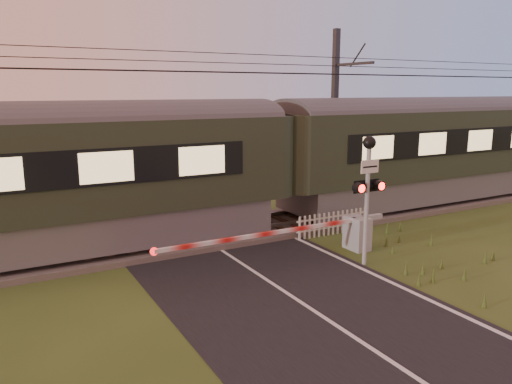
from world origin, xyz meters
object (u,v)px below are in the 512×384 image
train (274,161)px  picket_fence (333,223)px  catenary_mast (335,115)px  crossing_signal (368,178)px  boom_gate (346,233)px

train → picket_fence: size_ratio=15.48×
catenary_mast → picket_fence: bearing=-127.2°
train → crossing_signal: size_ratio=12.49×
boom_gate → catenary_mast: bearing=56.0°
train → catenary_mast: bearing=26.9°
boom_gate → crossing_signal: (-0.30, -1.20, 1.94)m
crossing_signal → catenary_mast: bearing=59.0°
picket_fence → catenary_mast: catenary_mast is taller
crossing_signal → picket_fence: (1.08, 2.87, -2.13)m
boom_gate → picket_fence: 1.85m
train → picket_fence: bearing=-56.0°
train → boom_gate: bearing=-82.0°
train → boom_gate: train is taller
crossing_signal → picket_fence: bearing=69.4°
crossing_signal → picket_fence: size_ratio=1.24×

